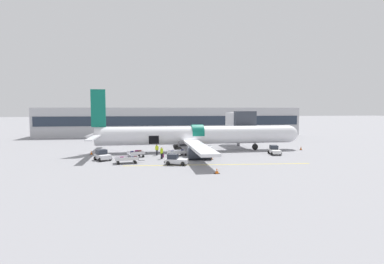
# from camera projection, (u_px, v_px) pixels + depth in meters

# --- Properties ---
(ground_plane) EXTENTS (500.00, 500.00, 0.00)m
(ground_plane) POSITION_uv_depth(u_px,v_px,m) (190.00, 153.00, 51.33)
(ground_plane) COLOR gray
(apron_marking_line) EXTENTS (25.48, 2.37, 0.01)m
(apron_marking_line) POSITION_uv_depth(u_px,v_px,m) (218.00, 165.00, 40.55)
(apron_marking_line) COLOR yellow
(apron_marking_line) RESTS_ON ground_plane
(terminal_strip) EXTENTS (72.77, 10.05, 7.87)m
(terminal_strip) POSITION_uv_depth(u_px,v_px,m) (172.00, 122.00, 85.67)
(terminal_strip) COLOR #B2B2B7
(terminal_strip) RESTS_ON ground_plane
(jet_bridge_stub) EXTENTS (3.98, 9.37, 7.11)m
(jet_bridge_stub) POSITION_uv_depth(u_px,v_px,m) (240.00, 120.00, 59.90)
(jet_bridge_stub) COLOR #4C4C51
(jet_bridge_stub) RESTS_ON ground_plane
(airplane) EXTENTS (38.41, 35.91, 10.83)m
(airplane) POSITION_uv_depth(u_px,v_px,m) (194.00, 136.00, 53.26)
(airplane) COLOR silver
(airplane) RESTS_ON ground_plane
(baggage_tug_lead) EXTENTS (2.19, 3.35, 1.46)m
(baggage_tug_lead) POSITION_uv_depth(u_px,v_px,m) (274.00, 150.00, 49.83)
(baggage_tug_lead) COLOR white
(baggage_tug_lead) RESTS_ON ground_plane
(baggage_tug_mid) EXTENTS (2.79, 3.11, 1.54)m
(baggage_tug_mid) POSITION_uv_depth(u_px,v_px,m) (102.00, 156.00, 44.07)
(baggage_tug_mid) COLOR silver
(baggage_tug_mid) RESTS_ON ground_plane
(baggage_tug_rear) EXTENTS (3.34, 2.45, 1.44)m
(baggage_tug_rear) POSITION_uv_depth(u_px,v_px,m) (176.00, 160.00, 40.49)
(baggage_tug_rear) COLOR silver
(baggage_tug_rear) RESTS_ON ground_plane
(baggage_cart_loading) EXTENTS (4.10, 2.47, 0.96)m
(baggage_cart_loading) POSITION_uv_depth(u_px,v_px,m) (178.00, 153.00, 48.22)
(baggage_cart_loading) COLOR silver
(baggage_cart_loading) RESTS_ON ground_plane
(baggage_cart_queued) EXTENTS (3.36, 2.55, 1.07)m
(baggage_cart_queued) POSITION_uv_depth(u_px,v_px,m) (136.00, 154.00, 46.77)
(baggage_cart_queued) COLOR silver
(baggage_cart_queued) RESTS_ON ground_plane
(baggage_cart_empty) EXTENTS (4.26, 2.35, 0.94)m
(baggage_cart_empty) POSITION_uv_depth(u_px,v_px,m) (128.00, 159.00, 41.72)
(baggage_cart_empty) COLOR silver
(baggage_cart_empty) RESTS_ON ground_plane
(ground_crew_loader_a) EXTENTS (0.60, 0.56, 1.81)m
(ground_crew_loader_a) POSITION_uv_depth(u_px,v_px,m) (157.00, 149.00, 48.72)
(ground_crew_loader_a) COLOR #2D2D33
(ground_crew_loader_a) RESTS_ON ground_plane
(ground_crew_loader_b) EXTENTS (0.51, 0.51, 1.60)m
(ground_crew_loader_b) POSITION_uv_depth(u_px,v_px,m) (195.00, 152.00, 46.87)
(ground_crew_loader_b) COLOR black
(ground_crew_loader_b) RESTS_ON ground_plane
(ground_crew_driver) EXTENTS (0.55, 0.62, 1.82)m
(ground_crew_driver) POSITION_uv_depth(u_px,v_px,m) (162.00, 153.00, 45.17)
(ground_crew_driver) COLOR black
(ground_crew_driver) RESTS_ON ground_plane
(ground_crew_supervisor) EXTENTS (0.62, 0.45, 1.78)m
(ground_crew_supervisor) POSITION_uv_depth(u_px,v_px,m) (196.00, 150.00, 48.06)
(ground_crew_supervisor) COLOR #1E2338
(ground_crew_supervisor) RESTS_ON ground_plane
(ground_crew_helper) EXTENTS (0.63, 0.50, 1.79)m
(ground_crew_helper) POSITION_uv_depth(u_px,v_px,m) (195.00, 148.00, 50.98)
(ground_crew_helper) COLOR black
(ground_crew_helper) RESTS_ON ground_plane
(suitcase_on_tarmac_upright) EXTENTS (0.48, 0.23, 0.78)m
(suitcase_on_tarmac_upright) POSITION_uv_depth(u_px,v_px,m) (169.00, 156.00, 45.91)
(suitcase_on_tarmac_upright) COLOR #14472D
(suitcase_on_tarmac_upright) RESTS_ON ground_plane
(suitcase_on_tarmac_spare) EXTENTS (0.48, 0.31, 0.63)m
(suitcase_on_tarmac_spare) POSITION_uv_depth(u_px,v_px,m) (163.00, 156.00, 46.57)
(suitcase_on_tarmac_spare) COLOR #721951
(suitcase_on_tarmac_spare) RESTS_ON ground_plane
(safety_cone_nose) EXTENTS (0.50, 0.50, 0.78)m
(safety_cone_nose) POSITION_uv_depth(u_px,v_px,m) (301.00, 148.00, 55.00)
(safety_cone_nose) COLOR black
(safety_cone_nose) RESTS_ON ground_plane
(safety_cone_engine_left) EXTENTS (0.63, 0.63, 0.64)m
(safety_cone_engine_left) POSITION_uv_depth(u_px,v_px,m) (217.00, 171.00, 34.97)
(safety_cone_engine_left) COLOR black
(safety_cone_engine_left) RESTS_ON ground_plane
(safety_cone_wingtip) EXTENTS (0.51, 0.51, 0.58)m
(safety_cone_wingtip) POSITION_uv_depth(u_px,v_px,m) (211.00, 158.00, 44.70)
(safety_cone_wingtip) COLOR black
(safety_cone_wingtip) RESTS_ON ground_plane
(safety_cone_tail) EXTENTS (0.51, 0.51, 0.67)m
(safety_cone_tail) POSITION_uv_depth(u_px,v_px,m) (91.00, 153.00, 49.55)
(safety_cone_tail) COLOR black
(safety_cone_tail) RESTS_ON ground_plane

